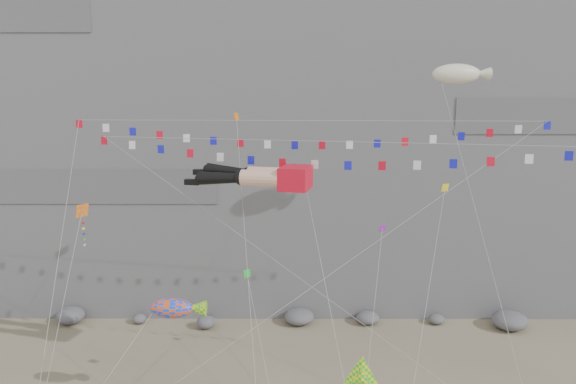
{
  "coord_description": "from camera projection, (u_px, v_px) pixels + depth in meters",
  "views": [
    {
      "loc": [
        -0.82,
        -29.17,
        20.27
      ],
      "look_at": [
        -0.95,
        9.0,
        13.2
      ],
      "focal_mm": 35.0,
      "sensor_mm": 36.0,
      "label": 1
    }
  ],
  "objects": [
    {
      "name": "fish_windsock",
      "position": [
        171.0,
        308.0,
        33.56
      ],
      "size": [
        8.19,
        7.2,
        11.53
      ],
      "color": "#EB4D0C",
      "rests_on": "ground"
    },
    {
      "name": "small_kite_b",
      "position": [
        382.0,
        234.0,
        35.78
      ],
      "size": [
        3.61,
        12.54,
        16.8
      ],
      "color": "purple",
      "rests_on": "ground"
    },
    {
      "name": "delta_kite",
      "position": [
        361.0,
        380.0,
        29.18
      ],
      "size": [
        2.64,
        5.73,
        7.64
      ],
      "color": "#FCED0C",
      "rests_on": "ground"
    },
    {
      "name": "cliff",
      "position": [
        298.0,
        43.0,
        59.28
      ],
      "size": [
        80.0,
        28.0,
        50.0
      ],
      "primitive_type": "cube",
      "color": "slate",
      "rests_on": "ground"
    },
    {
      "name": "harlequin_kite",
      "position": [
        82.0,
        212.0,
        32.85
      ],
      "size": [
        2.59,
        6.75,
        14.48
      ],
      "color": "red",
      "rests_on": "ground"
    },
    {
      "name": "small_kite_a",
      "position": [
        237.0,
        122.0,
        38.09
      ],
      "size": [
        3.16,
        15.76,
        23.85
      ],
      "color": "orange",
      "rests_on": "ground"
    },
    {
      "name": "flag_banner_lower",
      "position": [
        332.0,
        142.0,
        34.64
      ],
      "size": [
        30.53,
        11.96,
        22.69
      ],
      "color": "red",
      "rests_on": "ground"
    },
    {
      "name": "small_kite_d",
      "position": [
        444.0,
        192.0,
        37.95
      ],
      "size": [
        6.88,
        16.59,
        21.84
      ],
      "color": "yellow",
      "rests_on": "ground"
    },
    {
      "name": "small_kite_c",
      "position": [
        248.0,
        277.0,
        34.11
      ],
      "size": [
        3.57,
        10.42,
        13.68
      ],
      "color": "green",
      "rests_on": "ground"
    },
    {
      "name": "legs_kite",
      "position": [
        261.0,
        177.0,
        34.65
      ],
      "size": [
        10.61,
        14.25,
        19.21
      ],
      "rotation": [
        0.0,
        0.0,
        -0.24
      ],
      "color": "red",
      "rests_on": "ground"
    },
    {
      "name": "blimp_windsock",
      "position": [
        457.0,
        74.0,
        38.76
      ],
      "size": [
        4.45,
        14.0,
        24.97
      ],
      "color": "beige",
      "rests_on": "ground"
    },
    {
      "name": "flag_banner_upper",
      "position": [
        308.0,
        121.0,
        37.84
      ],
      "size": [
        31.62,
        13.6,
        26.65
      ],
      "color": "red",
      "rests_on": "ground"
    },
    {
      "name": "talus_boulders",
      "position": [
        299.0,
        317.0,
        48.98
      ],
      "size": [
        60.0,
        3.0,
        1.2
      ],
      "primitive_type": null,
      "color": "slate",
      "rests_on": "ground"
    }
  ]
}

